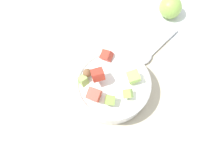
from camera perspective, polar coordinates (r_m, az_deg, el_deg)
name	(u,v)px	position (r m, az deg, el deg)	size (l,w,h in m)	color
ground_plane	(115,91)	(0.78, 0.77, -1.69)	(2.40, 2.40, 0.00)	silver
placemat	(115,91)	(0.77, 0.78, -1.60)	(0.48, 0.33, 0.01)	#BCB299
salad_bowl	(112,85)	(0.73, -0.06, -0.32)	(0.22, 0.22, 0.12)	white
serving_spoon	(152,52)	(0.84, 9.05, 7.23)	(0.19, 0.10, 0.01)	#B7B7BC
whole_apple	(170,7)	(0.93, 13.13, 16.63)	(0.08, 0.08, 0.09)	#8CB74C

